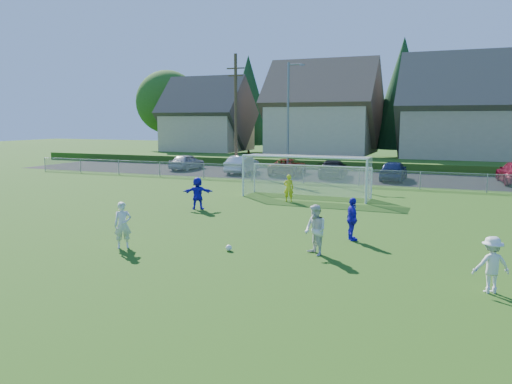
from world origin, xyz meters
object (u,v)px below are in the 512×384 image
(player_white_c, at_px, (492,265))
(car_a, at_px, (187,162))
(player_white_a, at_px, (123,225))
(player_blue_a, at_px, (352,219))
(car_e, at_px, (393,170))
(goalkeeper, at_px, (289,188))
(soccer_goal, at_px, (307,170))
(player_white_b, at_px, (315,230))
(car_d, at_px, (333,169))
(car_b, at_px, (242,164))
(soccer_ball, at_px, (229,248))
(player_blue_b, at_px, (198,193))
(car_c, at_px, (288,167))

(player_white_c, bearing_deg, car_a, -70.19)
(player_white_a, xyz_separation_m, player_blue_a, (7.39, 4.19, -0.01))
(player_white_a, distance_m, car_e, 25.04)
(goalkeeper, relative_size, soccer_goal, 0.21)
(player_white_b, distance_m, car_d, 23.13)
(car_e, bearing_deg, player_white_c, 102.44)
(car_b, xyz_separation_m, car_e, (12.57, -0.30, 0.00))
(soccer_ball, bearing_deg, car_d, 94.30)
(soccer_ball, relative_size, soccer_goal, 0.03)
(player_white_c, distance_m, player_blue_b, 15.50)
(player_blue_a, relative_size, goalkeeper, 1.08)
(car_d, height_order, car_e, car_e)
(goalkeeper, bearing_deg, soccer_goal, -122.46)
(player_white_a, relative_size, player_blue_b, 1.01)
(goalkeeper, height_order, car_a, goalkeeper)
(car_c, height_order, car_d, car_d)
(player_blue_a, xyz_separation_m, car_a, (-19.26, 21.14, -0.12))
(soccer_ball, relative_size, car_c, 0.05)
(player_white_a, height_order, player_white_c, player_white_a)
(player_blue_b, bearing_deg, player_white_a, 77.96)
(player_white_a, relative_size, car_d, 0.35)
(player_white_b, height_order, player_blue_a, player_white_b)
(goalkeeper, relative_size, car_d, 0.32)
(player_blue_b, xyz_separation_m, car_d, (3.21, 16.42, -0.14))
(player_white_a, relative_size, player_white_b, 0.97)
(player_blue_b, height_order, car_b, player_blue_b)
(player_blue_b, height_order, car_c, player_blue_b)
(car_d, xyz_separation_m, soccer_goal, (0.87, -10.50, 0.94))
(player_blue_b, xyz_separation_m, goalkeeper, (3.59, 3.97, -0.07))
(player_white_c, relative_size, car_d, 0.32)
(car_a, bearing_deg, goalkeeper, 139.14)
(car_c, bearing_deg, soccer_goal, 111.91)
(goalkeeper, distance_m, soccer_goal, 2.19)
(player_white_b, bearing_deg, player_blue_b, -175.16)
(goalkeeper, height_order, car_e, goalkeeper)
(car_e, bearing_deg, player_white_b, 90.13)
(player_blue_b, xyz_separation_m, car_c, (-0.69, 16.81, -0.15))
(player_white_b, bearing_deg, car_d, 144.79)
(car_a, distance_m, car_d, 13.85)
(player_white_a, bearing_deg, car_c, 56.43)
(player_white_a, xyz_separation_m, car_a, (-11.87, 25.33, -0.13))
(soccer_goal, bearing_deg, car_e, 69.97)
(player_blue_a, distance_m, car_b, 24.29)
(soccer_ball, height_order, player_blue_b, player_blue_b)
(goalkeeper, bearing_deg, player_white_a, 60.56)
(car_a, bearing_deg, player_white_b, 130.65)
(car_c, bearing_deg, player_blue_a, 112.75)
(player_white_b, xyz_separation_m, player_white_c, (5.32, -1.87, -0.10))
(goalkeeper, xyz_separation_m, car_a, (-14.19, 13.47, -0.06))
(car_c, height_order, car_e, car_e)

